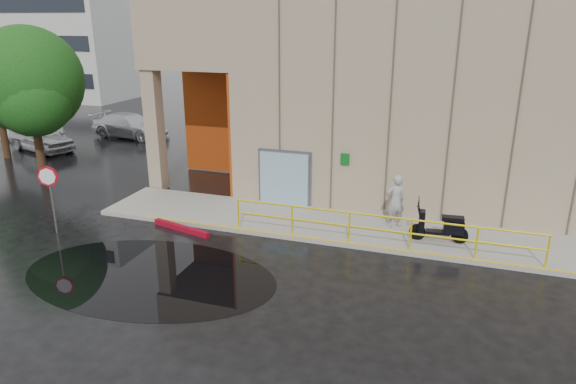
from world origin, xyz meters
name	(u,v)px	position (x,y,z in m)	size (l,w,h in m)	color
ground	(211,275)	(0.00, 0.00, 0.00)	(120.00, 120.00, 0.00)	black
sidewalk	(377,231)	(4.00, 4.50, 0.07)	(20.00, 3.00, 0.15)	gray
building	(433,86)	(5.10, 10.98, 4.21)	(20.00, 10.17, 8.00)	gray
guardrail	(379,230)	(4.25, 3.15, 0.68)	(9.56, 0.06, 1.03)	yellow
distant_building	(64,12)	(-28.00, 27.98, 7.50)	(12.00, 8.08, 15.00)	silver
person	(395,201)	(4.50, 4.92, 1.07)	(0.67, 0.44, 1.84)	#9F9FA3
scooter	(441,218)	(6.01, 4.11, 0.96)	(1.84, 0.74, 1.41)	black
stop_sign	(49,184)	(-6.33, 1.09, 1.74)	(0.70, 0.24, 2.37)	#5B5B60
red_curb	(181,228)	(-2.42, 2.62, 0.09)	(2.40, 0.18, 0.18)	maroon
puddle	(149,275)	(-1.66, -0.56, 0.00)	(7.46, 4.59, 0.01)	black
car_a	(41,137)	(-15.34, 10.25, 0.75)	(1.76, 4.39, 1.49)	silver
car_b	(27,128)	(-18.12, 12.11, 0.71)	(1.51, 4.32, 1.42)	silver
car_c	(130,126)	(-12.69, 14.68, 0.72)	(2.02, 4.96, 1.44)	silver
tree_near	(30,85)	(-11.35, 6.00, 4.21)	(4.61, 4.61, 6.70)	#321E10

